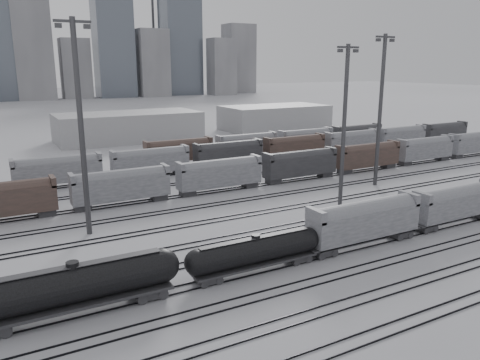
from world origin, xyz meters
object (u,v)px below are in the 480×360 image
tank_car_a (74,286)px  tank_car_b (256,251)px  light_mast_c (344,123)px  hopper_car_b (456,202)px  hopper_car_a (364,219)px

tank_car_a → tank_car_b: tank_car_a is taller
tank_car_b → light_mast_c: (23.53, 14.10, 10.55)m
light_mast_c → hopper_car_b: bearing=-60.0°
tank_car_b → tank_car_a: bearing=180.0°
hopper_car_b → light_mast_c: light_mast_c is taller
tank_car_b → hopper_car_b: 31.68m
hopper_car_a → hopper_car_b: hopper_car_a is taller
tank_car_b → hopper_car_a: 15.08m
tank_car_a → light_mast_c: 45.17m
tank_car_a → light_mast_c: bearing=18.7°
hopper_car_b → light_mast_c: bearing=120.0°
tank_car_b → light_mast_c: bearing=30.9°
light_mast_c → tank_car_b: bearing=-149.1°
hopper_car_b → tank_car_b: bearing=180.0°
tank_car_b → hopper_car_a: size_ratio=1.04×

